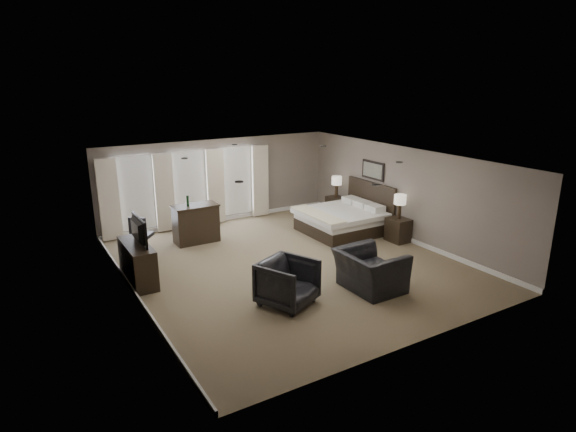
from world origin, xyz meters
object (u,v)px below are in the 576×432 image
lamp_near (400,207)px  bar_counter (196,223)px  nightstand_far (336,207)px  tv (136,241)px  armchair_near (370,264)px  nightstand_near (398,230)px  bar_stool_left (184,225)px  bed (341,210)px  lamp_far (337,187)px  dresser (138,263)px  desk_chair (142,234)px  armchair_far (288,281)px  bar_stool_right (211,224)px

lamp_near → bar_counter: (-4.84, 2.84, -0.46)m
nightstand_far → tv: (-6.92, -1.93, 0.64)m
tv → armchair_near: size_ratio=0.79×
nightstand_near → bar_stool_left: bar_stool_left is taller
bed → nightstand_far: bed is taller
bar_counter → lamp_near: bearing=-30.4°
lamp_far → dresser: (-6.92, -1.93, -0.54)m
desk_chair → lamp_far: bearing=-139.3°
lamp_near → armchair_far: bearing=-159.6°
tv → bar_counter: (2.08, 1.87, -0.43)m
tv → lamp_near: bearing=-97.9°
dresser → bar_stool_left: bearing=51.5°
nightstand_near → armchair_far: (-4.62, -1.72, 0.19)m
armchair_near → armchair_far: bearing=80.4°
nightstand_near → desk_chair: size_ratio=0.64×
lamp_near → armchair_near: lamp_near is taller
armchair_near → desk_chair: (-3.62, 4.76, -0.07)m
armchair_near → bar_counter: bearing=23.0°
nightstand_far → lamp_near: (0.00, -2.90, 0.68)m
lamp_far → bar_stool_left: bearing=174.5°
bar_stool_left → armchair_far: bearing=-85.7°
tv → armchair_far: tv is taller
lamp_far → bar_stool_right: size_ratio=0.86×
lamp_far → armchair_far: size_ratio=0.66×
lamp_far → bar_counter: 4.87m
nightstand_near → bar_counter: bearing=149.6°
dresser → tv: size_ratio=1.47×
armchair_far → bar_counter: 4.56m
nightstand_far → lamp_far: (0.00, 0.00, 0.66)m
dresser → armchair_far: size_ratio=1.50×
lamp_far → bar_stool_right: lamp_far is taller
bar_stool_right → desk_chair: bearing=-173.5°
nightstand_far → desk_chair: (-6.35, -0.16, 0.19)m
tv → armchair_near: armchair_near is taller
nightstand_near → armchair_near: bearing=-143.5°
armchair_far → lamp_far: bearing=19.9°
lamp_far → bar_stool_right: (-4.36, 0.07, -0.59)m
lamp_near → bar_counter: 5.63m
nightstand_near → bar_stool_right: (-4.36, 2.97, 0.07)m
nightstand_near → lamp_near: size_ratio=0.97×
nightstand_far → lamp_far: size_ratio=0.94×
lamp_near → desk_chair: size_ratio=0.66×
bed → armchair_far: 4.89m
bar_stool_left → nightstand_near: bearing=-34.0°
armchair_far → bar_stool_left: armchair_far is taller
nightstand_far → armchair_far: bearing=-135.0°
lamp_far → bed: bearing=-121.5°
nightstand_far → lamp_far: lamp_far is taller
lamp_near → armchair_near: size_ratio=0.51×
nightstand_far → bar_stool_right: bar_stool_right is taller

